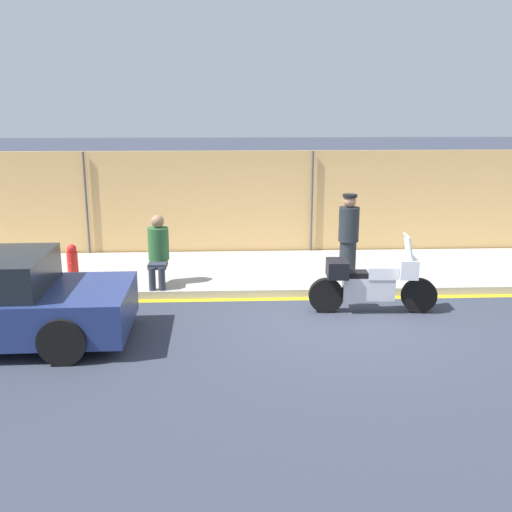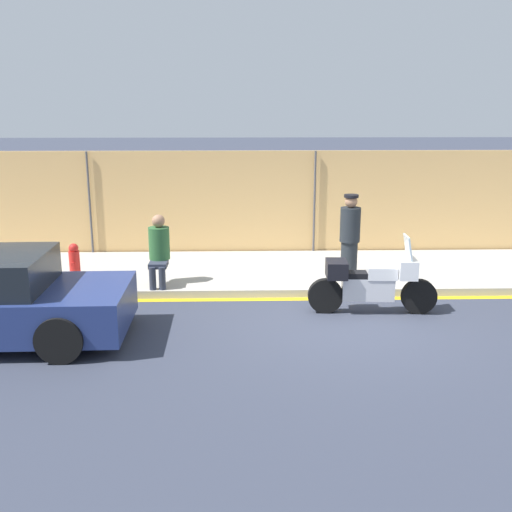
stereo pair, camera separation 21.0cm
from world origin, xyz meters
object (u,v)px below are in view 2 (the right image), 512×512
at_px(motorcycle, 371,283).
at_px(officer_standing, 350,234).
at_px(fire_hydrant, 74,260).
at_px(person_seated_on_curb, 159,246).

distance_m(motorcycle, officer_standing, 2.03).
height_order(officer_standing, fire_hydrant, officer_standing).
height_order(motorcycle, fire_hydrant, motorcycle).
bearing_deg(motorcycle, officer_standing, 94.34).
distance_m(motorcycle, person_seated_on_curb, 4.17).
xyz_separation_m(motorcycle, person_seated_on_curb, (-3.92, 1.39, 0.36)).
xyz_separation_m(person_seated_on_curb, fire_hydrant, (-1.84, 0.59, -0.42)).
height_order(officer_standing, person_seated_on_curb, officer_standing).
bearing_deg(fire_hydrant, person_seated_on_curb, -17.86).
height_order(person_seated_on_curb, fire_hydrant, person_seated_on_curb).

